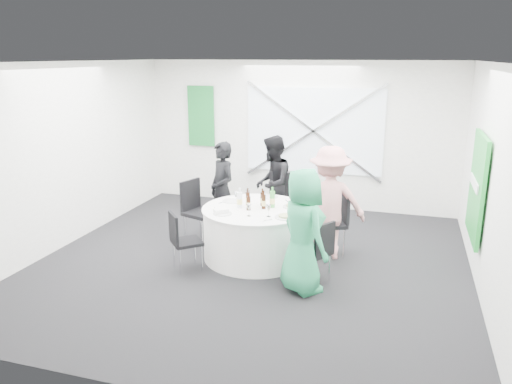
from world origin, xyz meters
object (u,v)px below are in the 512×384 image
(banquet_table, at_px, (256,233))
(chair_back_left, at_px, (196,206))
(chair_back, at_px, (280,199))
(person_man_back, at_px, (273,184))
(person_woman_pink, at_px, (329,203))
(green_water_bottle, at_px, (272,199))
(chair_front_right, at_px, (318,248))
(person_woman_green, at_px, (303,231))
(chair_front_left, at_px, (181,237))
(clear_water_bottle, at_px, (240,200))
(person_man_back_left, at_px, (222,190))
(chair_back_right, at_px, (336,216))

(banquet_table, height_order, chair_back_left, chair_back_left)
(chair_back, bearing_deg, person_man_back, 139.45)
(person_woman_pink, xyz_separation_m, green_water_bottle, (-0.79, -0.23, 0.05))
(chair_front_right, height_order, person_woman_green, person_woman_green)
(chair_back_left, height_order, green_water_bottle, green_water_bottle)
(chair_back, xyz_separation_m, chair_front_left, (-0.91, -1.83, -0.12))
(green_water_bottle, bearing_deg, chair_front_right, -41.39)
(clear_water_bottle, bearing_deg, green_water_bottle, 19.06)
(green_water_bottle, bearing_deg, chair_back, 97.79)
(person_man_back_left, distance_m, person_woman_green, 2.26)
(chair_front_right, distance_m, green_water_bottle, 1.14)
(person_woman_pink, relative_size, clear_water_bottle, 5.70)
(chair_back, relative_size, chair_front_right, 1.22)
(chair_back, relative_size, person_woman_pink, 0.62)
(chair_back, bearing_deg, chair_front_right, -56.73)
(chair_front_right, bearing_deg, chair_back_left, -84.25)
(person_woman_green, distance_m, clear_water_bottle, 1.36)
(person_man_back, distance_m, clear_water_bottle, 1.31)
(chair_back, bearing_deg, chair_front_left, -112.39)
(person_man_back, distance_m, person_woman_green, 2.31)
(chair_front_right, relative_size, clear_water_bottle, 2.91)
(chair_back_left, bearing_deg, chair_front_right, -95.82)
(person_man_back, relative_size, green_water_bottle, 5.39)
(clear_water_bottle, bearing_deg, chair_front_left, -130.68)
(chair_front_left, relative_size, person_man_back, 0.52)
(person_woman_green, bearing_deg, chair_back_right, -55.39)
(person_woman_pink, xyz_separation_m, person_woman_green, (-0.14, -1.19, -0.04))
(banquet_table, relative_size, chair_front_left, 1.87)
(chair_front_right, height_order, chair_front_left, chair_front_right)
(person_man_back, bearing_deg, chair_front_left, -24.62)
(chair_back_right, bearing_deg, person_man_back, -147.03)
(chair_back, distance_m, chair_back_right, 1.19)
(person_woman_pink, xyz_separation_m, clear_water_bottle, (-1.23, -0.39, 0.05))
(chair_front_right, height_order, person_man_back, person_man_back)
(chair_back, bearing_deg, green_water_bottle, -78.06)
(chair_back_right, bearing_deg, chair_front_right, -26.69)
(banquet_table, distance_m, person_woman_green, 1.28)
(chair_back_left, relative_size, person_woman_green, 0.62)
(chair_back, bearing_deg, chair_back_left, -144.97)
(chair_front_right, bearing_deg, banquet_table, -90.00)
(chair_back_right, xyz_separation_m, person_woman_pink, (-0.09, -0.12, 0.24))
(person_woman_green, bearing_deg, chair_front_left, 40.99)
(chair_front_left, distance_m, person_woman_pink, 2.16)
(person_man_back_left, xyz_separation_m, green_water_bottle, (1.00, -0.59, 0.09))
(chair_back_right, xyz_separation_m, chair_front_left, (-1.92, -1.21, -0.11))
(chair_back_right, relative_size, chair_front_right, 1.19)
(green_water_bottle, bearing_deg, banquet_table, -152.55)
(person_man_back, bearing_deg, green_water_bottle, 10.67)
(banquet_table, height_order, person_man_back_left, person_man_back_left)
(person_man_back_left, bearing_deg, banquet_table, -0.00)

